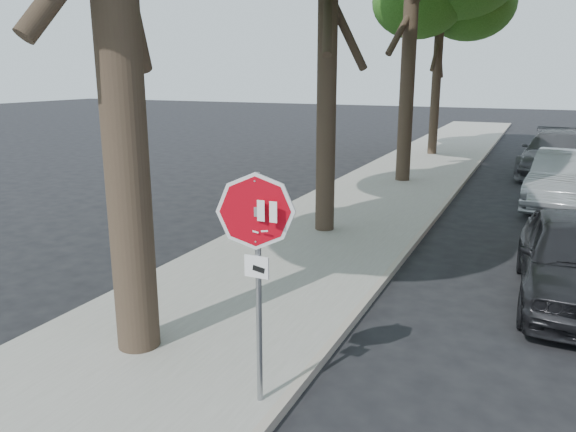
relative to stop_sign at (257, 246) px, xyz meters
The scene contains 7 objects.
ground 2.07m from the stop_sign, ahead, with size 120.00×120.00×0.00m, color black.
sidewalk_left 12.31m from the stop_sign, 98.51° to the left, with size 4.00×55.00×0.12m, color gray.
curb_left 12.17m from the stop_sign, 88.81° to the left, with size 0.12×55.00×0.13m, color #9E9384.
stop_sign is the anchor object (origin of this frame).
car_a 6.06m from the stop_sign, 56.26° to the left, with size 1.75×4.36×1.49m, color black.
car_b 12.87m from the stop_sign, 75.08° to the left, with size 1.67×4.78×1.57m, color gray.
car_c 18.16m from the stop_sign, 80.27° to the left, with size 2.27×5.58×1.62m, color #47484C.
Camera 1 is at (1.92, -4.98, 3.70)m, focal length 35.00 mm.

